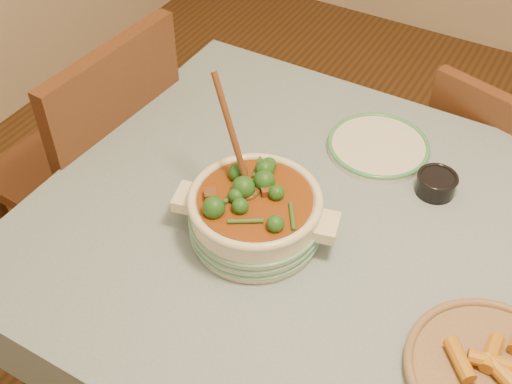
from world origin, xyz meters
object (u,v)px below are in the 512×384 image
chair_left (100,163)px  white_plate (378,146)px  stew_casserole (255,211)px  condiment_bowl (436,183)px  fried_plate (492,371)px  chair_far (492,184)px  dining_table (409,294)px

chair_left → white_plate: bearing=109.4°
stew_casserole → condiment_bowl: (0.29, 0.32, -0.04)m
fried_plate → chair_far: (-0.15, 0.83, -0.30)m
white_plate → chair_far: 0.52m
condiment_bowl → fried_plate: 0.47m
dining_table → fried_plate: bearing=-41.0°
chair_left → fried_plate: bearing=80.4°
condiment_bowl → chair_left: chair_left is taller
condiment_bowl → white_plate: bearing=156.5°
chair_far → chair_left: bearing=45.0°
dining_table → stew_casserole: (-0.33, -0.09, 0.16)m
fried_plate → chair_left: (-1.15, 0.27, -0.23)m
dining_table → fried_plate: fried_plate is taller
white_plate → fried_plate: fried_plate is taller
dining_table → fried_plate: 0.29m
dining_table → stew_casserole: size_ratio=4.72×
stew_casserole → chair_far: size_ratio=0.42×
fried_plate → chair_far: chair_far is taller
condiment_bowl → chair_far: chair_far is taller
chair_far → stew_casserole: bearing=78.6°
dining_table → condiment_bowl: size_ratio=17.51×
dining_table → chair_far: size_ratio=2.00×
fried_plate → chair_left: size_ratio=0.35×
white_plate → fried_plate: bearing=-49.6°
dining_table → chair_far: chair_far is taller
white_plate → fried_plate: (0.41, -0.48, 0.01)m
stew_casserole → fried_plate: stew_casserole is taller
fried_plate → condiment_bowl: bearing=120.5°
dining_table → chair_left: size_ratio=1.74×
stew_casserole → chair_far: (0.38, 0.74, -0.35)m
stew_casserole → chair_far: stew_casserole is taller
dining_table → condiment_bowl: 0.27m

